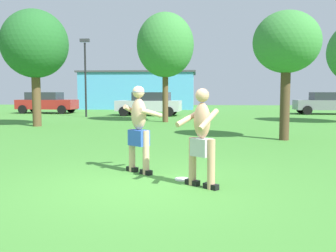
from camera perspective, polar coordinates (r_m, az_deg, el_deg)
ground_plane at (r=6.45m, az=-3.71°, el=-9.12°), size 80.00×80.00×0.00m
player_with_cap at (r=7.35m, az=-4.44°, el=0.16°), size 0.78×0.84×1.72m
player_in_gray at (r=6.25m, az=5.13°, el=-1.53°), size 0.74×0.77×1.65m
frisbee at (r=6.89m, az=2.13°, el=-8.08°), size 0.27×0.27×0.03m
car_silver_near_post at (r=25.42m, az=-2.82°, el=3.45°), size 4.43×2.31×1.58m
car_gray_mid_lot at (r=29.30m, az=22.97°, el=3.27°), size 4.35×2.12×1.58m
car_red_far_end at (r=29.77m, az=-17.98°, el=3.45°), size 4.37×2.17×1.58m
lamp_post at (r=24.71m, az=-12.46°, el=8.55°), size 0.60×0.24×4.95m
outbuilding_behind_lot at (r=37.26m, az=-4.27°, el=5.45°), size 10.94×6.89×3.54m
tree_left_field at (r=20.06m, az=-0.41°, el=12.15°), size 2.99×2.99×5.73m
tree_behind_players at (r=13.09m, az=17.59°, el=11.87°), size 2.18×2.18×4.23m
tree_near_building at (r=18.61m, az=-19.60°, el=11.59°), size 3.04×3.04×5.36m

